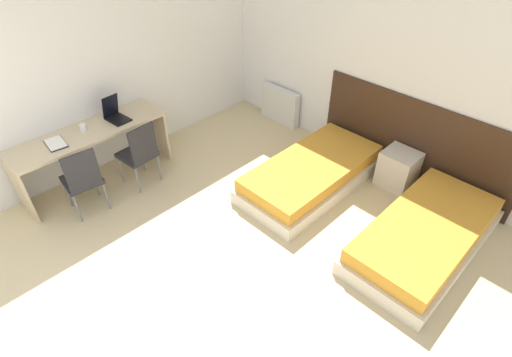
{
  "coord_description": "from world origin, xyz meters",
  "views": [
    {
      "loc": [
        2.48,
        -0.11,
        3.32
      ],
      "look_at": [
        0.0,
        2.38,
        0.55
      ],
      "focal_mm": 28.0,
      "sensor_mm": 36.0,
      "label": 1
    }
  ],
  "objects_px": {
    "bed_near_door": "(425,236)",
    "nightstand": "(398,169)",
    "chair_near_laptop": "(139,152)",
    "chair_near_notebook": "(82,178)",
    "bed_near_window": "(312,174)",
    "laptop": "(115,115)"
  },
  "relations": [
    {
      "from": "bed_near_window",
      "to": "chair_near_notebook",
      "type": "height_order",
      "value": "chair_near_notebook"
    },
    {
      "from": "bed_near_door",
      "to": "nightstand",
      "type": "xyz_separation_m",
      "value": [
        -0.78,
        0.79,
        0.07
      ]
    },
    {
      "from": "bed_near_door",
      "to": "nightstand",
      "type": "distance_m",
      "value": 1.11
    },
    {
      "from": "laptop",
      "to": "bed_near_window",
      "type": "bearing_deg",
      "value": 30.67
    },
    {
      "from": "laptop",
      "to": "chair_near_laptop",
      "type": "bearing_deg",
      "value": -8.17
    },
    {
      "from": "nightstand",
      "to": "chair_near_laptop",
      "type": "distance_m",
      "value": 3.3
    },
    {
      "from": "chair_near_laptop",
      "to": "laptop",
      "type": "height_order",
      "value": "laptop"
    },
    {
      "from": "bed_near_window",
      "to": "chair_near_laptop",
      "type": "bearing_deg",
      "value": -135.97
    },
    {
      "from": "chair_near_laptop",
      "to": "laptop",
      "type": "distance_m",
      "value": 0.59
    },
    {
      "from": "bed_near_window",
      "to": "laptop",
      "type": "relative_size",
      "value": 6.1
    },
    {
      "from": "bed_near_window",
      "to": "laptop",
      "type": "bearing_deg",
      "value": -144.15
    },
    {
      "from": "bed_near_window",
      "to": "laptop",
      "type": "distance_m",
      "value": 2.62
    },
    {
      "from": "nightstand",
      "to": "chair_near_laptop",
      "type": "height_order",
      "value": "chair_near_laptop"
    },
    {
      "from": "chair_near_laptop",
      "to": "chair_near_notebook",
      "type": "relative_size",
      "value": 1.0
    },
    {
      "from": "chair_near_laptop",
      "to": "bed_near_window",
      "type": "bearing_deg",
      "value": 38.62
    },
    {
      "from": "nightstand",
      "to": "chair_near_notebook",
      "type": "bearing_deg",
      "value": -127.48
    },
    {
      "from": "nightstand",
      "to": "bed_near_window",
      "type": "bearing_deg",
      "value": -134.54
    },
    {
      "from": "nightstand",
      "to": "chair_near_laptop",
      "type": "xyz_separation_m",
      "value": [
        -2.34,
        -2.3,
        0.26
      ]
    },
    {
      "from": "chair_near_laptop",
      "to": "laptop",
      "type": "relative_size",
      "value": 2.77
    },
    {
      "from": "chair_near_notebook",
      "to": "bed_near_door",
      "type": "bearing_deg",
      "value": 42.99
    },
    {
      "from": "nightstand",
      "to": "bed_near_door",
      "type": "bearing_deg",
      "value": -45.46
    },
    {
      "from": "bed_near_window",
      "to": "laptop",
      "type": "height_order",
      "value": "laptop"
    }
  ]
}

